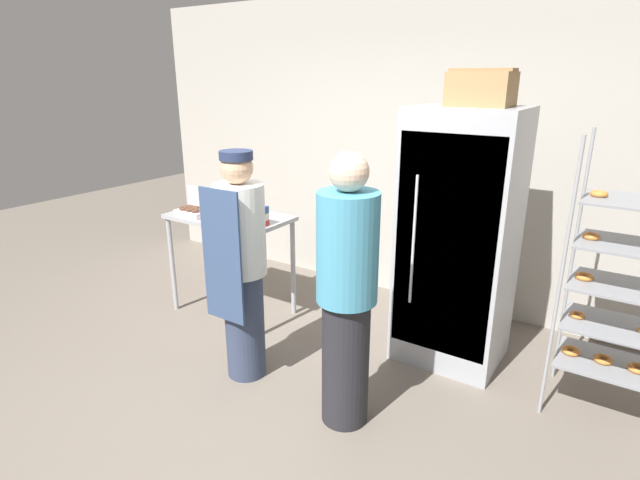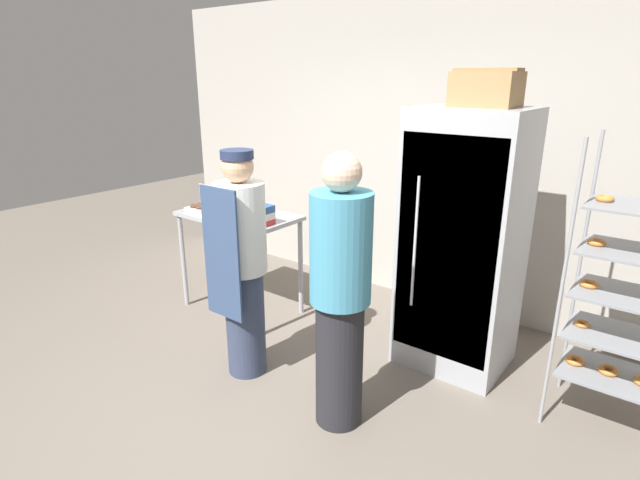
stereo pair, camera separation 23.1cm
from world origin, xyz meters
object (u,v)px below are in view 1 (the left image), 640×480
Objects in this scene: refrigerator at (458,240)px; donut_box at (193,210)px; person_customer at (347,293)px; baking_rack at (618,288)px; binder_stack at (247,216)px; person_baker at (241,265)px; blender_pitcher at (243,199)px; cardboard_storage_box at (481,88)px.

donut_box is at bearing -166.57° from refrigerator.
person_customer is (1.92, -0.59, -0.10)m from donut_box.
baking_rack is at bearing 36.69° from person_customer.
binder_stack is 0.18× the size of person_baker.
person_baker is at bearing -27.52° from donut_box.
blender_pitcher is 1.13m from person_baker.
person_customer is at bearing -108.29° from cardboard_storage_box.
binder_stack is 2.02m from cardboard_storage_box.
person_customer is at bearing -143.31° from baking_rack.
blender_pitcher reaches higher than binder_stack.
person_customer is (1.60, -0.89, -0.19)m from blender_pitcher.
refrigerator is 6.50× the size of donut_box.
refrigerator reaches higher than blender_pitcher.
baking_rack is 2.41m from person_baker.
person_baker is (-1.24, -1.05, -1.17)m from cardboard_storage_box.
person_baker is at bearing 177.35° from person_customer.
cardboard_storage_box is at bearing -18.21° from refrigerator.
person_customer is at bearing -104.69° from refrigerator.
donut_box is at bearing -137.26° from blender_pitcher.
donut_box is (-2.22, -0.53, 0.02)m from refrigerator.
refrigerator is at bearing 17.44° from binder_stack.
person_customer is at bearing -16.98° from donut_box.
person_customer is (1.31, -0.61, -0.14)m from binder_stack.
donut_box is (-3.27, -0.41, 0.11)m from baking_rack.
person_baker is (0.73, -0.85, -0.21)m from blender_pitcher.
cardboard_storage_box is (1.68, 0.48, 1.02)m from binder_stack.
refrigerator is 1.11× the size of person_customer.
cardboard_storage_box is 2.00m from person_baker.
person_customer is at bearing -2.65° from person_baker.
refrigerator is at bearing 173.60° from baking_rack.
baking_rack reaches higher than person_customer.
cardboard_storage_box is (-0.98, 0.09, 1.16)m from baking_rack.
cardboard_storage_box is (0.07, -0.02, 1.07)m from refrigerator.
person_baker is (-1.17, -1.08, -0.10)m from refrigerator.
person_baker is at bearing -139.53° from cardboard_storage_box.
person_customer is (-1.34, -1.00, 0.01)m from baking_rack.
baking_rack is at bearing 7.19° from donut_box.
refrigerator is at bearing 161.79° from cardboard_storage_box.
refrigerator is 1.06m from baking_rack.
person_customer is at bearing -28.95° from blender_pitcher.
blender_pitcher is 0.18× the size of person_baker.
refrigerator is 1.16× the size of person_baker.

